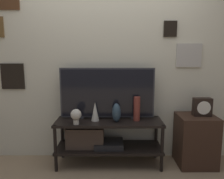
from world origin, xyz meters
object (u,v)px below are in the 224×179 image
vase_urn_stoneware (116,113)px  decorative_bust (76,115)px  vase_slim_bronze (95,111)px  vase_tall_ceramic (136,109)px  mantel_clock (202,107)px  television (107,93)px

vase_urn_stoneware → decorative_bust: 0.49m
vase_slim_bronze → vase_urn_stoneware: vase_slim_bronze is taller
vase_tall_ceramic → mantel_clock: bearing=-0.6°
vase_slim_bronze → vase_urn_stoneware: size_ratio=1.01×
television → vase_slim_bronze: bearing=-148.4°
television → vase_tall_ceramic: (0.37, -0.09, -0.19)m
television → mantel_clock: television is taller
television → vase_tall_ceramic: television is taller
vase_slim_bronze → mantel_clock: bearing=-0.1°
mantel_clock → vase_slim_bronze: bearing=179.9°
vase_tall_ceramic → mantel_clock: (0.81, -0.01, 0.03)m
vase_urn_stoneware → mantel_clock: bearing=2.5°
vase_urn_stoneware → decorative_bust: vase_urn_stoneware is taller
television → mantel_clock: (1.18, -0.09, -0.16)m
vase_slim_bronze → vase_tall_ceramic: size_ratio=0.78×
vase_tall_ceramic → television: bearing=166.9°
decorative_bust → vase_tall_ceramic: bearing=11.8°
vase_tall_ceramic → vase_urn_stoneware: bearing=-167.6°
decorative_bust → mantel_clock: 1.55m
television → vase_urn_stoneware: size_ratio=5.14×
vase_tall_ceramic → mantel_clock: size_ratio=1.35×
mantel_clock → vase_tall_ceramic: bearing=179.4°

